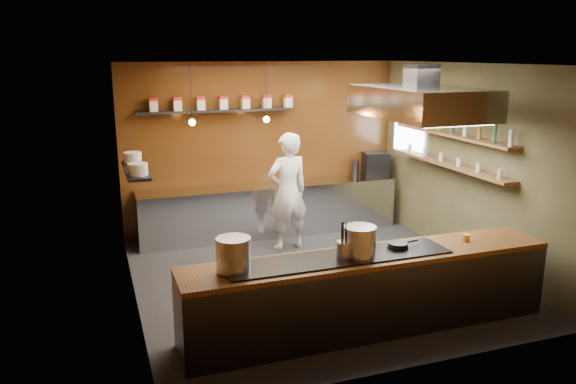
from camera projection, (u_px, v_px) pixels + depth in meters
name	position (u px, v px, depth m)	size (l,w,h in m)	color
floor	(316.00, 278.00, 8.05)	(5.00, 5.00, 0.00)	black
back_wall	(264.00, 148.00, 9.97)	(5.00, 5.00, 0.00)	#3E1F0B
left_wall	(129.00, 191.00, 6.88)	(5.00, 5.00, 0.00)	#3E1F0B
right_wall	(470.00, 164.00, 8.49)	(5.00, 5.00, 0.00)	#404125
ceiling	(319.00, 64.00, 7.32)	(5.00, 5.00, 0.00)	silver
window_pane	(409.00, 125.00, 9.94)	(1.00, 1.00, 0.00)	white
prep_counter	(270.00, 209.00, 9.92)	(4.60, 0.65, 0.90)	silver
pass_counter	(369.00, 292.00, 6.47)	(4.40, 0.72, 0.94)	#38383D
tin_shelf	(215.00, 111.00, 9.38)	(2.60, 0.26, 0.04)	black
plate_shelf	(136.00, 170.00, 7.83)	(0.30, 1.40, 0.04)	black
bottle_shelf_upper	(451.00, 135.00, 8.62)	(0.26, 2.80, 0.04)	brown
bottle_shelf_lower	(449.00, 165.00, 8.73)	(0.26, 2.80, 0.04)	brown
extractor_hood	(420.00, 102.00, 7.50)	(1.20, 2.00, 0.72)	#38383D
pendant_left	(192.00, 119.00, 8.63)	(0.10, 0.10, 0.95)	black
pendant_right	(266.00, 116.00, 9.02)	(0.10, 0.10, 0.95)	black
storage_tins	(223.00, 103.00, 9.40)	(2.43, 0.13, 0.22)	beige
plate_stacks	(135.00, 163.00, 7.81)	(0.26, 1.16, 0.16)	silver
bottles	(452.00, 126.00, 8.58)	(0.06, 2.66, 0.24)	silver
wine_glasses	(450.00, 159.00, 8.71)	(0.07, 2.37, 0.13)	silver
stockpot_large	(234.00, 254.00, 5.80)	(0.36, 0.36, 0.35)	#B3B6BA
stockpot_small	(359.00, 241.00, 6.21)	(0.37, 0.37, 0.34)	silver
utensil_crock	(343.00, 250.00, 6.15)	(0.16, 0.16, 0.20)	silver
frying_pan	(398.00, 245.00, 6.51)	(0.42, 0.25, 0.06)	black
butter_jar	(466.00, 238.00, 6.81)	(0.09, 0.09, 0.09)	yellow
espresso_machine	(375.00, 164.00, 10.51)	(0.44, 0.42, 0.44)	black
chef	(288.00, 192.00, 9.05)	(0.70, 0.46, 1.93)	silver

